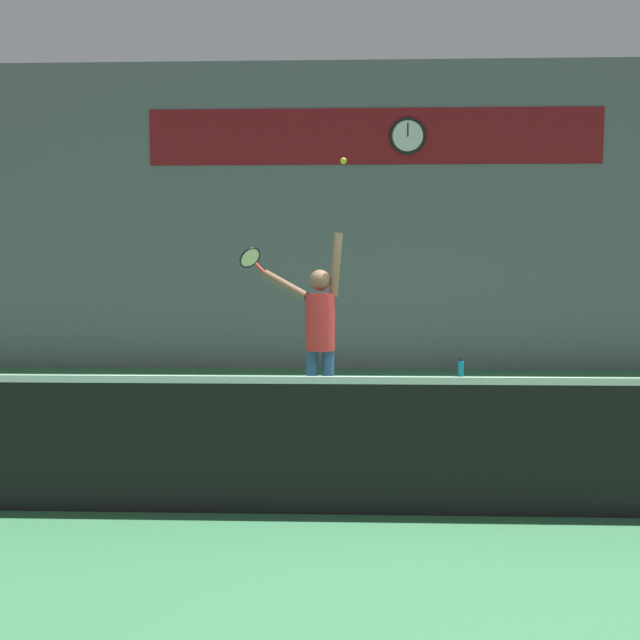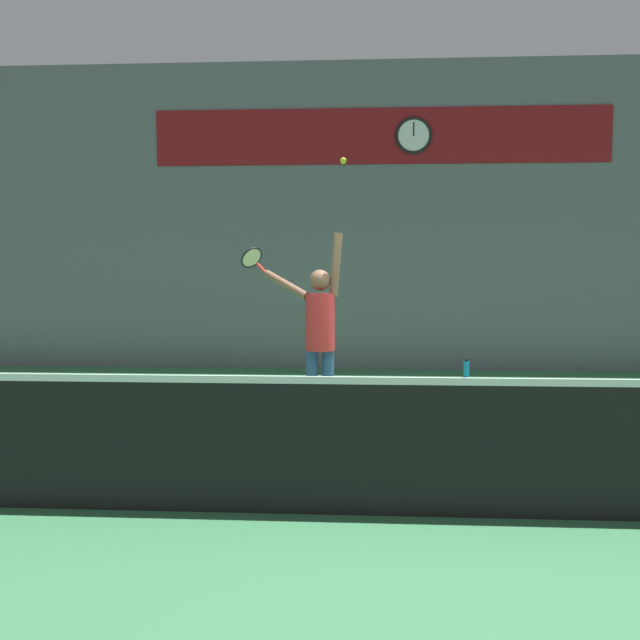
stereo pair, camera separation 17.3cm
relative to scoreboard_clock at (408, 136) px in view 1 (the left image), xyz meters
name	(u,v)px [view 1 (the left image)]	position (x,y,z in m)	size (l,w,h in m)	color
ground_plane	(402,456)	(-0.54, -4.79, -3.79)	(18.00, 18.00, 0.00)	#387A4C
back_wall	(373,218)	(-0.54, 0.08, -1.29)	(18.00, 0.10, 5.00)	slate
sponsor_banner	(374,136)	(-0.54, 0.02, 0.00)	(7.30, 0.02, 0.89)	maroon
scoreboard_clock	(408,136)	(0.00, 0.00, 0.00)	(0.59, 0.05, 0.59)	white
court_net	(423,444)	(-0.54, -6.12, -3.29)	(8.21, 0.07, 1.06)	#333333
tennis_player	(319,328)	(-1.32, -3.51, -2.77)	(0.94, 0.61, 2.06)	#2D4C7F
tennis_racket	(251,259)	(-2.14, -2.94, -2.01)	(0.38, 0.38, 0.32)	red
tennis_ball	(343,161)	(-1.06, -3.60, -0.99)	(0.07, 0.07, 0.07)	#CCDB2D
water_bottle	(461,369)	(0.79, -0.69, -3.66)	(0.09, 0.09, 0.29)	#198CCC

